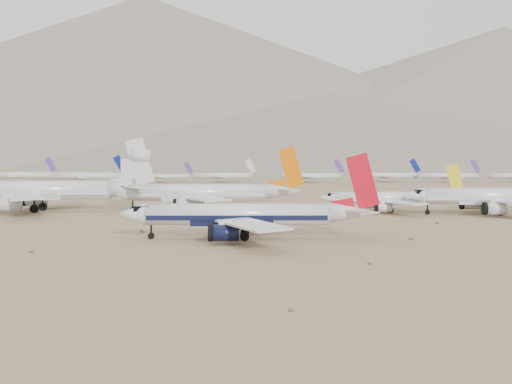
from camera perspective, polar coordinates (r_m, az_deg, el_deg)
ground at (r=123.90m, az=2.79°, el=-4.35°), size 7000.00×7000.00×0.00m
main_airliner at (r=126.06m, az=-0.70°, el=-2.08°), size 48.21×47.09×17.01m
row2_navy_widebody at (r=193.31m, az=20.73°, el=-0.40°), size 50.74×49.62×18.05m
row2_gold_tail at (r=193.31m, az=11.89°, el=-0.57°), size 40.48×39.59×14.41m
row2_orange_tail at (r=191.48m, az=-4.55°, el=-0.11°), size 54.86×53.67×19.57m
row2_white_trijet at (r=200.79m, az=-18.34°, el=0.16°), size 62.78×61.36×22.25m
distant_storage_row at (r=424.54m, az=3.34°, el=1.46°), size 570.17×69.03×15.80m
mountain_range at (r=1780.94m, az=1.89°, el=8.62°), size 7354.00×3024.00×470.00m
desert_scrub at (r=94.70m, az=2.37°, el=-6.46°), size 261.14×121.67×0.63m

